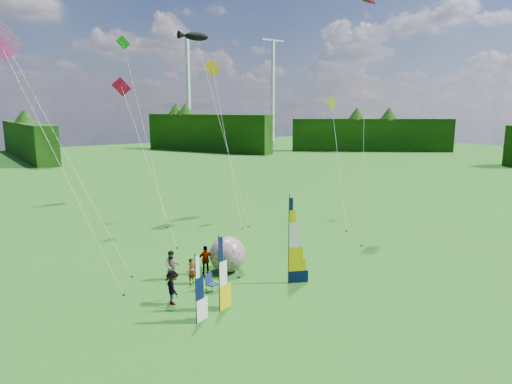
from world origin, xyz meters
TOP-DOWN VIEW (x-y plane):
  - ground at (0.00, 0.00)m, footprint 220.00×220.00m
  - treeline_ring at (0.00, 0.00)m, footprint 210.00×210.00m
  - turbine_left at (70.00, 95.00)m, footprint 8.00×1.20m
  - turbine_right at (45.00, 102.00)m, footprint 8.00×1.20m
  - feather_banner_main at (0.18, 2.30)m, footprint 1.33×0.68m
  - side_banner_left at (-5.18, 1.40)m, footprint 1.09×0.40m
  - side_banner_far at (-6.81, 0.89)m, footprint 1.00×0.41m
  - bol_inflatable at (-1.73, 6.17)m, footprint 2.61×2.61m
  - spectator_a at (-4.57, 5.64)m, footprint 0.69×0.60m
  - spectator_b at (-5.30, 6.84)m, footprint 1.02×0.81m
  - spectator_c at (-6.76, 3.65)m, footprint 0.58×1.25m
  - spectator_d at (-3.09, 6.57)m, footprint 1.18×0.81m
  - camp_chair at (-4.20, 3.89)m, footprint 0.77×0.77m
  - kite_whale at (6.22, 19.99)m, footprint 6.25×14.60m
  - kite_rainbow_delta at (-9.62, 12.33)m, footprint 11.12×12.77m
  - kite_parafoil at (11.65, 7.00)m, footprint 10.19×10.26m
  - small_kite_red at (-2.55, 16.80)m, footprint 5.27×11.65m
  - small_kite_orange at (5.51, 17.74)m, footprint 5.01×10.18m
  - small_kite_yellow at (13.74, 11.64)m, footprint 7.39×9.48m
  - small_kite_pink at (-10.63, 9.11)m, footprint 7.40×8.66m
  - small_kite_green at (-0.23, 23.05)m, footprint 5.18×11.80m

SIDE VIEW (x-z plane):
  - ground at x=0.00m, z-range 0.00..0.00m
  - camp_chair at x=-4.20m, z-range 0.00..1.07m
  - spectator_a at x=-4.57m, z-range 0.00..1.59m
  - spectator_d at x=-3.09m, z-range 0.00..1.86m
  - spectator_c at x=-6.76m, z-range 0.00..1.87m
  - spectator_b at x=-5.30m, z-range 0.00..1.88m
  - bol_inflatable at x=-1.73m, z-range 0.00..2.33m
  - side_banner_far at x=-6.81m, z-range 0.00..3.47m
  - side_banner_left at x=-5.18m, z-range 0.00..4.01m
  - feather_banner_main at x=0.18m, z-range 0.00..5.27m
  - treeline_ring at x=0.00m, z-range 0.00..8.00m
  - small_kite_yellow at x=13.74m, z-range 0.00..12.10m
  - small_kite_red at x=-2.55m, z-range 0.00..13.52m
  - small_kite_pink at x=-10.63m, z-range 0.00..14.87m
  - small_kite_orange at x=5.51m, z-range 0.00..15.58m
  - kite_rainbow_delta at x=-9.62m, z-range 0.00..16.70m
  - small_kite_green at x=-0.23m, z-range 0.00..17.84m
  - kite_whale at x=6.22m, z-range 0.00..19.14m
  - kite_parafoil at x=11.65m, z-range 0.00..21.21m
  - turbine_left at x=70.00m, z-range 0.00..30.00m
  - turbine_right at x=45.00m, z-range 0.00..30.00m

